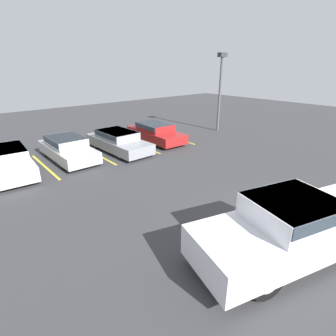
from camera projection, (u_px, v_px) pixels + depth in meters
ground_plane at (281, 236)px, 7.97m from camera, size 60.00×60.00×0.00m
stall_stripe_b at (45, 166)px, 13.37m from camera, size 0.12×4.43×0.01m
stall_stripe_c at (97, 155)px, 15.12m from camera, size 0.12×4.43×0.01m
stall_stripe_d at (139, 145)px, 16.86m from camera, size 0.12×4.43×0.01m
stall_stripe_e at (173, 138)px, 18.61m from camera, size 0.12×4.43×0.01m
pickup_truck at (297, 225)px, 6.96m from camera, size 6.26×3.53×1.74m
parked_sedan_a at (9, 160)px, 12.30m from camera, size 1.98×4.67×1.26m
parked_sedan_b at (67, 148)px, 14.14m from camera, size 1.82×4.44×1.25m
parked_sedan_c at (118, 140)px, 15.56m from camera, size 1.94×4.81×1.21m
parked_sedan_d at (155, 132)px, 17.59m from camera, size 2.04×4.71×1.20m
light_post at (220, 84)px, 19.36m from camera, size 0.70×0.36×5.64m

